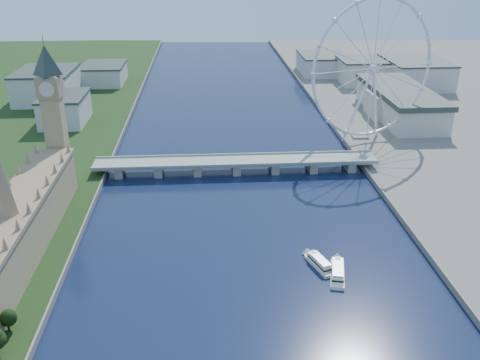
{
  "coord_description": "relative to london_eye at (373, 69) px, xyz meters",
  "views": [
    {
      "loc": [
        -23.34,
        -87.34,
        161.18
      ],
      "look_at": [
        -3.04,
        210.0,
        31.73
      ],
      "focal_mm": 40.0,
      "sensor_mm": 36.0,
      "label": 1
    }
  ],
  "objects": [
    {
      "name": "parliament_range",
      "position": [
        -247.98,
        -185.08,
        -49.04
      ],
      "size": [
        24.0,
        200.0,
        70.0
      ],
      "color": "tan",
      "rests_on": "ground"
    },
    {
      "name": "big_ben",
      "position": [
        -247.98,
        -77.08,
        -0.95
      ],
      "size": [
        20.02,
        20.02,
        110.0
      ],
      "color": "tan",
      "rests_on": "ground"
    },
    {
      "name": "westminster_bridge",
      "position": [
        -119.98,
        -55.08,
        -60.89
      ],
      "size": [
        220.0,
        22.0,
        9.5
      ],
      "color": "gray",
      "rests_on": "ground"
    },
    {
      "name": "london_eye",
      "position": [
        0.0,
        0.0,
        0.0
      ],
      "size": [
        113.6,
        39.12,
        124.3
      ],
      "color": "silver",
      "rests_on": "ground"
    },
    {
      "name": "county_hall",
      "position": [
        55.02,
        74.92,
        -67.52
      ],
      "size": [
        54.0,
        144.0,
        35.0
      ],
      "primitive_type": null,
      "color": "beige",
      "rests_on": "ground"
    },
    {
      "name": "city_skyline",
      "position": [
        -80.75,
        205.0,
        -50.56
      ],
      "size": [
        505.0,
        280.0,
        32.0
      ],
      "color": "beige",
      "rests_on": "ground"
    },
    {
      "name": "tour_boat_near",
      "position": [
        -82.49,
        -195.01,
        -67.52
      ],
      "size": [
        14.98,
        27.45,
        5.87
      ],
      "primitive_type": null,
      "rotation": [
        0.0,
        0.0,
        0.33
      ],
      "color": "#F1EBCB",
      "rests_on": "ground"
    },
    {
      "name": "tour_boat_far",
      "position": [
        -74.87,
        -204.75,
        -67.52
      ],
      "size": [
        13.95,
        30.47,
        6.52
      ],
      "primitive_type": null,
      "rotation": [
        0.0,
        0.0,
        -0.23
      ],
      "color": "white",
      "rests_on": "ground"
    }
  ]
}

